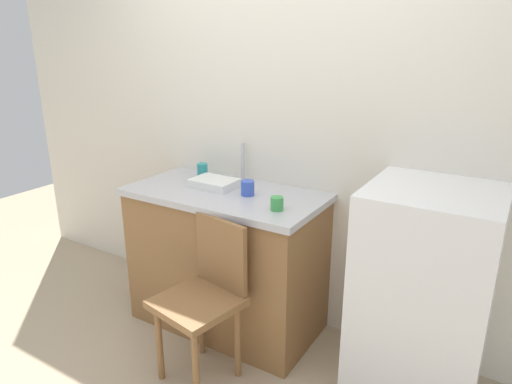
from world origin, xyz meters
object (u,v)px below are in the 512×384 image
dish_tray (214,183)px  chair (205,294)px  refrigerator (423,296)px  cup_blue (248,188)px  cup_green (277,203)px  cup_teal (202,171)px

dish_tray → chair: bearing=-59.5°
refrigerator → cup_blue: refrigerator is taller
cup_blue → cup_green: bearing=-25.5°
dish_tray → refrigerator: bearing=-1.4°
refrigerator → cup_green: (-0.77, -0.12, 0.39)m
dish_tray → cup_green: bearing=-16.3°
dish_tray → cup_blue: 0.27m
refrigerator → chair: refrigerator is taller
chair → refrigerator: bearing=35.0°
chair → cup_blue: bearing=103.7°
chair → cup_teal: cup_teal is taller
cup_green → cup_teal: cup_teal is taller
dish_tray → cup_teal: cup_teal is taller
chair → cup_teal: size_ratio=9.23×
chair → cup_blue: (-0.02, 0.47, 0.46)m
cup_green → cup_teal: bearing=158.6°
chair → cup_green: 0.62m
refrigerator → cup_green: refrigerator is taller
cup_green → cup_blue: bearing=154.5°
refrigerator → cup_green: size_ratio=15.31×
refrigerator → cup_teal: 1.56m
chair → dish_tray: bearing=131.2°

